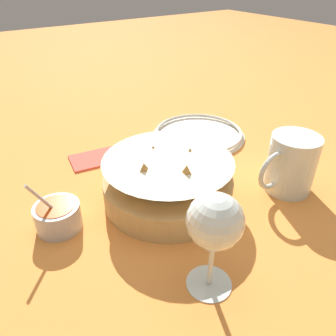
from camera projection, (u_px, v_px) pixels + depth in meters
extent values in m
plane|color=orange|center=(184.00, 201.00, 0.60)|extent=(4.00, 4.00, 0.00)
cylinder|color=tan|center=(168.00, 188.00, 0.60)|extent=(0.23, 0.23, 0.05)
cone|color=beige|center=(168.00, 179.00, 0.59)|extent=(0.23, 0.23, 0.08)
cylinder|color=#3D842D|center=(168.00, 187.00, 0.60)|extent=(0.17, 0.17, 0.01)
pyramid|color=#B77A38|center=(144.00, 180.00, 0.55)|extent=(0.07, 0.06, 0.07)
pyramid|color=#B77A38|center=(186.00, 183.00, 0.54)|extent=(0.06, 0.07, 0.07)
pyramid|color=#B77A38|center=(189.00, 162.00, 0.60)|extent=(0.06, 0.05, 0.06)
pyramid|color=#B77A38|center=(153.00, 159.00, 0.61)|extent=(0.08, 0.08, 0.06)
cylinder|color=#B7B7BC|center=(58.00, 217.00, 0.53)|extent=(0.07, 0.07, 0.04)
cylinder|color=#CC4C14|center=(57.00, 213.00, 0.53)|extent=(0.06, 0.06, 0.03)
cylinder|color=#B7B7BC|center=(46.00, 203.00, 0.51)|extent=(0.05, 0.01, 0.08)
cylinder|color=silver|center=(209.00, 283.00, 0.45)|extent=(0.06, 0.06, 0.00)
cylinder|color=silver|center=(211.00, 262.00, 0.43)|extent=(0.01, 0.01, 0.08)
sphere|color=silver|center=(215.00, 221.00, 0.39)|extent=(0.07, 0.07, 0.07)
sphere|color=#DBD17A|center=(215.00, 227.00, 0.39)|extent=(0.05, 0.05, 0.05)
cylinder|color=silver|center=(291.00, 163.00, 0.61)|extent=(0.09, 0.09, 0.11)
cylinder|color=#935119|center=(290.00, 170.00, 0.62)|extent=(0.07, 0.07, 0.08)
torus|color=silver|center=(274.00, 171.00, 0.58)|extent=(0.08, 0.01, 0.08)
cylinder|color=silver|center=(199.00, 134.00, 0.82)|extent=(0.23, 0.23, 0.01)
torus|color=silver|center=(199.00, 132.00, 0.82)|extent=(0.22, 0.22, 0.01)
cube|color=#DB4C3D|center=(99.00, 157.00, 0.73)|extent=(0.13, 0.09, 0.01)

